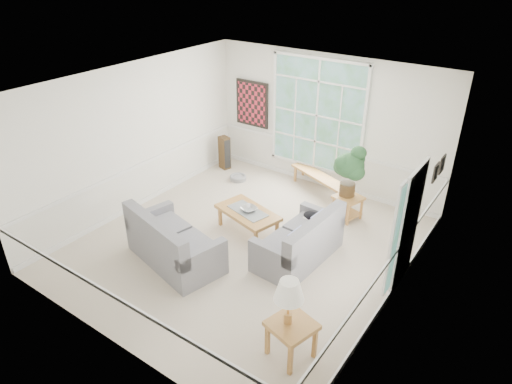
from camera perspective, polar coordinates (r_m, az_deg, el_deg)
floor at (r=8.60m, az=-1.32°, el=-6.54°), size 5.50×6.00×0.01m
ceiling at (r=7.31m, az=-1.58°, el=13.18°), size 5.50×6.00×0.02m
wall_back at (r=10.22m, az=8.69°, el=8.50°), size 5.50×0.02×3.00m
wall_front at (r=6.03m, az=-18.73°, el=-7.80°), size 5.50×0.02×3.00m
wall_left at (r=9.60m, az=-14.88°, el=6.55°), size 0.02×6.00×3.00m
wall_right at (r=6.77m, az=17.71°, el=-3.42°), size 0.02×6.00×3.00m
window_back at (r=10.22m, az=7.64°, el=9.47°), size 2.30×0.08×2.40m
entry_door at (r=7.51m, az=18.43°, el=-4.24°), size 0.08×0.90×2.10m
door_sidelight at (r=6.93m, az=16.90°, el=-5.89°), size 0.08×0.26×1.90m
wall_art at (r=11.09m, az=-0.52°, el=10.97°), size 0.90×0.06×1.10m
wall_frame_near at (r=8.27m, az=21.48°, el=2.29°), size 0.04×0.26×0.32m
wall_frame_far at (r=8.63m, az=22.20°, el=3.23°), size 0.04×0.26×0.32m
loveseat_right at (r=8.02m, az=5.31°, el=-5.52°), size 0.99×1.75×0.92m
loveseat_front at (r=8.03m, az=-10.14°, el=-5.58°), size 1.97×1.33×0.98m
coffee_table at (r=8.82m, az=-1.02°, el=-3.70°), size 1.38×0.98×0.47m
pewter_bowl at (r=8.68m, az=-0.90°, el=-2.10°), size 0.45×0.45×0.09m
window_bench at (r=10.31m, az=8.12°, el=0.88°), size 1.77×0.98×0.41m
end_table at (r=9.43m, az=11.35°, el=-1.89°), size 0.62×0.62×0.50m
houseplant at (r=9.13m, az=11.55°, el=2.57°), size 0.70×0.70×1.06m
side_table at (r=6.42m, az=4.41°, el=-17.88°), size 0.69×0.69×0.57m
table_lamp at (r=5.99m, az=4.09°, el=-13.59°), size 0.53×0.53×0.68m
pet_bed at (r=10.87m, az=-2.26°, el=1.81°), size 0.41×0.41×0.12m
floor_speaker at (r=11.35m, az=-3.96°, el=4.93°), size 0.31×0.27×0.83m
cat at (r=8.44m, az=7.05°, el=-2.98°), size 0.39×0.31×0.16m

